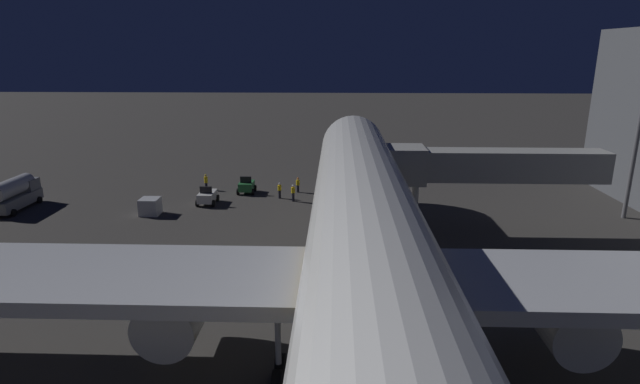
# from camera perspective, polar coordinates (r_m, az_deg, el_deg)

# --- Properties ---
(ground_plane) EXTENTS (320.00, 320.00, 0.00)m
(ground_plane) POSITION_cam_1_polar(r_m,az_deg,el_deg) (31.91, 4.69, -12.66)
(ground_plane) COLOR #383533
(airliner_at_gate) EXTENTS (51.13, 68.33, 18.97)m
(airliner_at_gate) POSITION_cam_1_polar(r_m,az_deg,el_deg) (20.94, 6.21, -10.64)
(airliner_at_gate) COLOR silver
(airliner_at_gate) RESTS_ON ground_plane
(jet_bridge) EXTENTS (18.21, 3.40, 7.53)m
(jet_bridge) POSITION_cam_1_polar(r_m,az_deg,el_deg) (43.52, 17.42, 2.90)
(jet_bridge) COLOR #9E9E99
(jet_bridge) RESTS_ON ground_plane
(pushback_tug) EXTENTS (1.86, 2.25, 1.95)m
(pushback_tug) POSITION_cam_1_polar(r_m,az_deg,el_deg) (55.64, -8.38, 0.66)
(pushback_tug) COLOR #287038
(pushback_tug) RESTS_ON ground_plane
(fuel_tanker) EXTENTS (2.46, 6.09, 3.15)m
(fuel_tanker) POSITION_cam_1_polar(r_m,az_deg,el_deg) (57.77, -31.45, -0.09)
(fuel_tanker) COLOR slate
(fuel_tanker) RESTS_ON ground_plane
(baggage_tug_spare) EXTENTS (1.86, 2.72, 1.95)m
(baggage_tug_spare) POSITION_cam_1_polar(r_m,az_deg,el_deg) (52.42, -12.73, -0.51)
(baggage_tug_spare) COLOR silver
(baggage_tug_spare) RESTS_ON ground_plane
(baggage_container_near_belt) EXTENTS (1.76, 1.74, 1.60)m
(baggage_container_near_belt) POSITION_cam_1_polar(r_m,az_deg,el_deg) (50.52, -18.81, -1.58)
(baggage_container_near_belt) COLOR #B7BABF
(baggage_container_near_belt) RESTS_ON ground_plane
(ground_crew_by_belt_loader) EXTENTS (0.40, 0.40, 1.68)m
(ground_crew_by_belt_loader) POSITION_cam_1_polar(r_m,az_deg,el_deg) (55.34, -2.54, 0.89)
(ground_crew_by_belt_loader) COLOR black
(ground_crew_by_belt_loader) RESTS_ON ground_plane
(ground_crew_marshaller_fwd) EXTENTS (0.40, 0.40, 1.73)m
(ground_crew_marshaller_fwd) POSITION_cam_1_polar(r_m,az_deg,el_deg) (53.18, -4.63, 0.26)
(ground_crew_marshaller_fwd) COLOR black
(ground_crew_marshaller_fwd) RESTS_ON ground_plane
(ground_crew_by_tug) EXTENTS (0.40, 0.40, 1.80)m
(ground_crew_by_tug) POSITION_cam_1_polar(r_m,az_deg,el_deg) (52.00, -3.08, -0.02)
(ground_crew_by_tug) COLOR black
(ground_crew_by_tug) RESTS_ON ground_plane
(ground_crew_walking_aft) EXTENTS (0.40, 0.40, 1.79)m
(ground_crew_walking_aft) POSITION_cam_1_polar(r_m,az_deg,el_deg) (57.75, -12.88, 1.20)
(ground_crew_walking_aft) COLOR black
(ground_crew_walking_aft) RESTS_ON ground_plane
(traffic_cone_nose_port) EXTENTS (0.36, 0.36, 0.55)m
(traffic_cone_nose_port) POSITION_cam_1_polar(r_m,az_deg,el_deg) (53.43, 5.95, -0.45)
(traffic_cone_nose_port) COLOR orange
(traffic_cone_nose_port) RESTS_ON ground_plane
(traffic_cone_nose_starboard) EXTENTS (0.36, 0.36, 0.55)m
(traffic_cone_nose_starboard) POSITION_cam_1_polar(r_m,az_deg,el_deg) (53.30, 1.23, -0.41)
(traffic_cone_nose_starboard) COLOR orange
(traffic_cone_nose_starboard) RESTS_ON ground_plane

